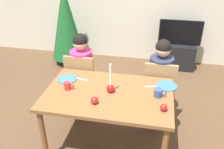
% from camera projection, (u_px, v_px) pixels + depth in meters
% --- Properties ---
extents(ground_plane, '(7.68, 7.68, 0.00)m').
position_uv_depth(ground_plane, '(109.00, 143.00, 3.01)').
color(ground_plane, brown).
extents(dining_table, '(1.40, 0.90, 0.75)m').
position_uv_depth(dining_table, '(108.00, 99.00, 2.68)').
color(dining_table, brown).
rests_on(dining_table, ground).
extents(chair_left, '(0.40, 0.40, 0.90)m').
position_uv_depth(chair_left, '(82.00, 79.00, 3.36)').
color(chair_left, '#99754C').
rests_on(chair_left, ground).
extents(chair_right, '(0.40, 0.40, 0.90)m').
position_uv_depth(chair_right, '(159.00, 87.00, 3.18)').
color(chair_right, '#99754C').
rests_on(chair_right, ground).
extents(person_left_child, '(0.30, 0.30, 1.17)m').
position_uv_depth(person_left_child, '(82.00, 75.00, 3.36)').
color(person_left_child, '#33384C').
rests_on(person_left_child, ground).
extents(person_right_child, '(0.30, 0.30, 1.17)m').
position_uv_depth(person_right_child, '(159.00, 82.00, 3.18)').
color(person_right_child, '#33384C').
rests_on(person_right_child, ground).
extents(tv_stand, '(0.64, 0.40, 0.48)m').
position_uv_depth(tv_stand, '(177.00, 56.00, 4.71)').
color(tv_stand, black).
rests_on(tv_stand, ground).
extents(tv, '(0.79, 0.05, 0.46)m').
position_uv_depth(tv, '(180.00, 33.00, 4.48)').
color(tv, black).
rests_on(tv, tv_stand).
extents(christmas_tree, '(0.64, 0.64, 1.64)m').
position_uv_depth(christmas_tree, '(66.00, 22.00, 4.58)').
color(christmas_tree, brown).
rests_on(christmas_tree, ground).
extents(candle_centerpiece, '(0.09, 0.09, 0.34)m').
position_uv_depth(candle_centerpiece, '(110.00, 87.00, 2.62)').
color(candle_centerpiece, red).
rests_on(candle_centerpiece, dining_table).
extents(plate_left, '(0.23, 0.23, 0.01)m').
position_uv_depth(plate_left, '(67.00, 79.00, 2.89)').
color(plate_left, teal).
rests_on(plate_left, dining_table).
extents(plate_right, '(0.24, 0.24, 0.01)m').
position_uv_depth(plate_right, '(167.00, 86.00, 2.76)').
color(plate_right, teal).
rests_on(plate_right, dining_table).
extents(mug_left, '(0.12, 0.08, 0.09)m').
position_uv_depth(mug_left, '(68.00, 86.00, 2.69)').
color(mug_left, '#B72D2D').
rests_on(mug_left, dining_table).
extents(mug_right, '(0.13, 0.09, 0.09)m').
position_uv_depth(mug_right, '(158.00, 93.00, 2.56)').
color(mug_right, '#33477F').
rests_on(mug_right, dining_table).
extents(fork_left, '(0.18, 0.05, 0.01)m').
position_uv_depth(fork_left, '(82.00, 79.00, 2.89)').
color(fork_left, silver).
rests_on(fork_left, dining_table).
extents(fork_right, '(0.18, 0.06, 0.01)m').
position_uv_depth(fork_right, '(152.00, 86.00, 2.75)').
color(fork_right, silver).
rests_on(fork_right, dining_table).
extents(apple_near_candle, '(0.08, 0.08, 0.08)m').
position_uv_depth(apple_near_candle, '(94.00, 100.00, 2.45)').
color(apple_near_candle, red).
rests_on(apple_near_candle, dining_table).
extents(apple_by_left_plate, '(0.07, 0.07, 0.07)m').
position_uv_depth(apple_by_left_plate, '(164.00, 107.00, 2.35)').
color(apple_by_left_plate, red).
rests_on(apple_by_left_plate, dining_table).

